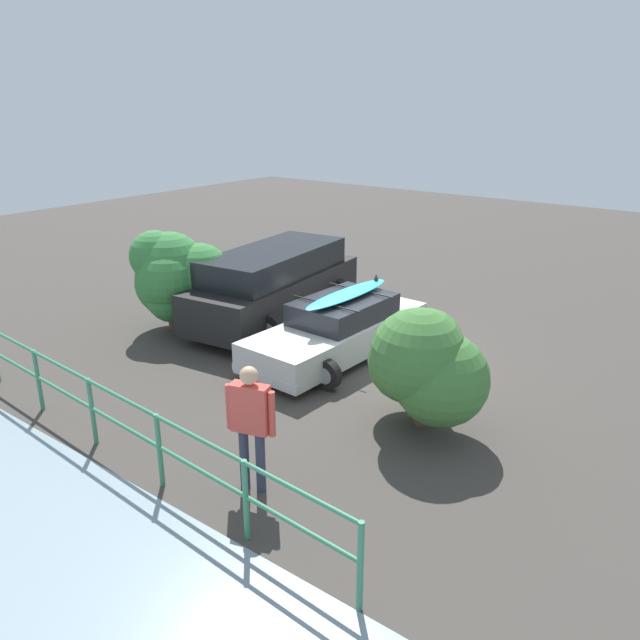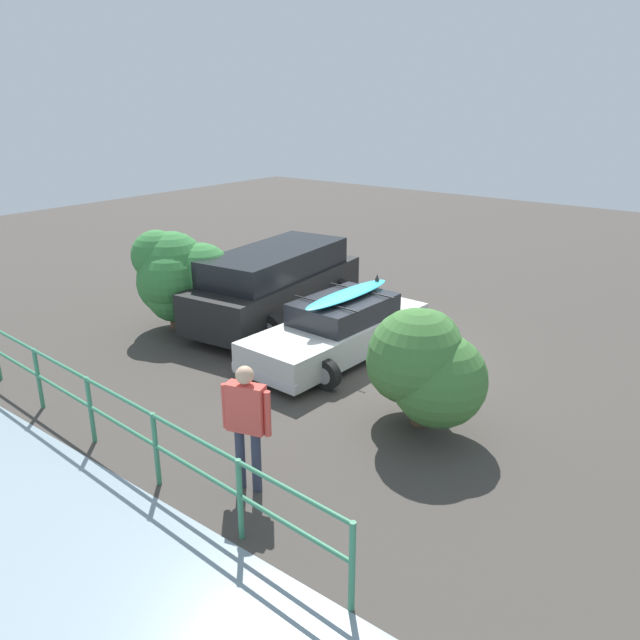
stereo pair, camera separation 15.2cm
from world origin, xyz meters
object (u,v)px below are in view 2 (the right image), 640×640
at_px(suv_car, 276,284).
at_px(person_bystander, 247,417).
at_px(bush_near_right, 177,277).
at_px(sedan_car, 340,329).
at_px(bush_near_left, 422,364).

xyz_separation_m(suv_car, person_bystander, (-4.18, 5.27, 0.17)).
distance_m(suv_car, bush_near_right, 2.27).
xyz_separation_m(sedan_car, suv_car, (2.40, -0.77, 0.34)).
relative_size(sedan_car, bush_near_right, 1.95).
distance_m(person_bystander, bush_near_right, 6.57).
relative_size(suv_car, bush_near_left, 2.42).
distance_m(suv_car, bush_near_left, 5.74).
bearing_deg(person_bystander, bush_near_left, -109.64).
height_order(sedan_car, bush_near_left, bush_near_left).
bearing_deg(bush_near_left, sedan_car, -30.74).
bearing_deg(bush_near_left, person_bystander, 70.36).
relative_size(sedan_car, suv_car, 0.86).
xyz_separation_m(suv_car, bush_near_right, (1.38, 1.78, 0.31)).
bearing_deg(suv_car, person_bystander, 128.44).
distance_m(sedan_car, bush_near_left, 3.31).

